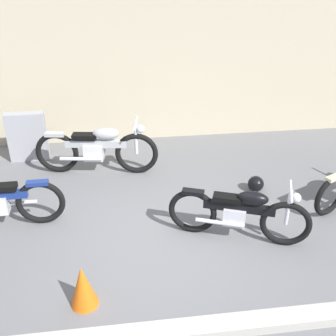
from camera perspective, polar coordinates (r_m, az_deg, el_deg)
The scene contains 8 objects.
ground_plane at distance 5.78m, azimuth -0.60°, elevation -10.87°, with size 40.00×40.00×0.00m, color slate.
building_wall at distance 8.60m, azimuth -3.83°, elevation 13.56°, with size 18.00×0.30×2.93m, color beige.
curb_strip at distance 4.68m, azimuth 1.77°, elevation -21.88°, with size 18.00×0.24×0.12m, color #B7B2A8.
stone_marker at distance 8.26m, azimuth -19.14°, elevation 4.16°, with size 0.73×0.20×0.96m, color #9E9EA3.
helmet at distance 7.07m, azimuth 12.22°, elevation -2.19°, with size 0.27×0.27×0.27m, color black.
traffic_cone at distance 4.91m, azimuth -11.86°, elevation -15.92°, with size 0.32×0.32×0.55m, color orange.
motorcycle_silver at distance 7.44m, azimuth -9.88°, elevation 2.69°, with size 2.22×0.63×1.00m.
motorcycle_black at distance 5.75m, azimuth 10.02°, elevation -6.23°, with size 1.89×0.89×0.89m.
Camera 1 is at (-0.52, -4.44, 3.66)m, focal length 43.41 mm.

